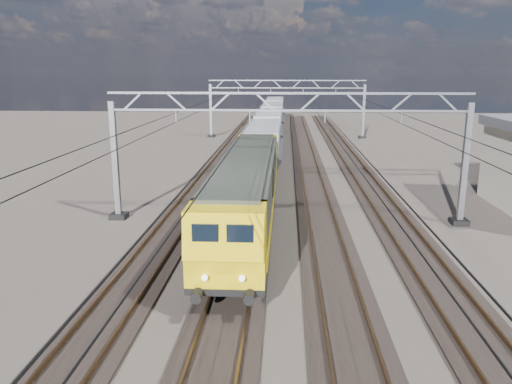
# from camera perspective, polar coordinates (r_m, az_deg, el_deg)

# --- Properties ---
(ground) EXTENTS (160.00, 160.00, 0.00)m
(ground) POSITION_cam_1_polar(r_m,az_deg,el_deg) (24.20, 3.39, -6.13)
(ground) COLOR black
(ground) RESTS_ON ground
(track_outer_west) EXTENTS (2.60, 140.00, 0.30)m
(track_outer_west) POSITION_cam_1_polar(r_m,az_deg,el_deg) (24.89, -10.62, -5.60)
(track_outer_west) COLOR black
(track_outer_west) RESTS_ON ground
(track_loco) EXTENTS (2.60, 140.00, 0.30)m
(track_loco) POSITION_cam_1_polar(r_m,az_deg,el_deg) (24.25, -1.36, -5.89)
(track_loco) COLOR black
(track_loco) RESTS_ON ground
(track_inner_east) EXTENTS (2.60, 140.00, 0.30)m
(track_inner_east) POSITION_cam_1_polar(r_m,az_deg,el_deg) (24.26, 8.15, -6.02)
(track_inner_east) COLOR black
(track_inner_east) RESTS_ON ground
(track_outer_east) EXTENTS (2.60, 140.00, 0.30)m
(track_outer_east) POSITION_cam_1_polar(r_m,az_deg,el_deg) (24.92, 17.40, -5.99)
(track_outer_east) COLOR black
(track_outer_east) RESTS_ON ground
(catenary_gantry_mid) EXTENTS (19.90, 0.90, 7.11)m
(catenary_gantry_mid) POSITION_cam_1_polar(r_m,az_deg,el_deg) (27.11, 3.52, 4.56)
(catenary_gantry_mid) COLOR gray
(catenary_gantry_mid) RESTS_ON ground
(catenary_gantry_far) EXTENTS (19.90, 0.90, 7.11)m
(catenary_gantry_far) POSITION_cam_1_polar(r_m,az_deg,el_deg) (62.91, 3.52, 9.75)
(catenary_gantry_far) COLOR gray
(catenary_gantry_far) RESTS_ON ground
(overhead_wires) EXTENTS (12.03, 140.00, 0.53)m
(overhead_wires) POSITION_cam_1_polar(r_m,az_deg,el_deg) (30.86, 3.57, 9.12)
(overhead_wires) COLOR black
(overhead_wires) RESTS_ON ground
(locomotive) EXTENTS (2.76, 21.10, 3.62)m
(locomotive) POSITION_cam_1_polar(r_m,az_deg,el_deg) (25.70, -0.99, 0.49)
(locomotive) COLOR black
(locomotive) RESTS_ON ground
(hopper_wagon_lead) EXTENTS (3.38, 13.00, 3.25)m
(hopper_wagon_lead) POSITION_cam_1_polar(r_m,az_deg,el_deg) (43.10, 0.81, 5.73)
(hopper_wagon_lead) COLOR black
(hopper_wagon_lead) RESTS_ON ground
(hopper_wagon_mid) EXTENTS (3.38, 13.00, 3.25)m
(hopper_wagon_mid) POSITION_cam_1_polar(r_m,az_deg,el_deg) (57.19, 1.47, 7.69)
(hopper_wagon_mid) COLOR black
(hopper_wagon_mid) RESTS_ON ground
(hopper_wagon_third) EXTENTS (3.38, 13.00, 3.25)m
(hopper_wagon_third) POSITION_cam_1_polar(r_m,az_deg,el_deg) (71.32, 1.87, 8.88)
(hopper_wagon_third) COLOR black
(hopper_wagon_third) RESTS_ON ground
(hopper_wagon_fourth) EXTENTS (3.38, 13.00, 3.25)m
(hopper_wagon_fourth) POSITION_cam_1_polar(r_m,az_deg,el_deg) (85.47, 2.14, 9.67)
(hopper_wagon_fourth) COLOR black
(hopper_wagon_fourth) RESTS_ON ground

